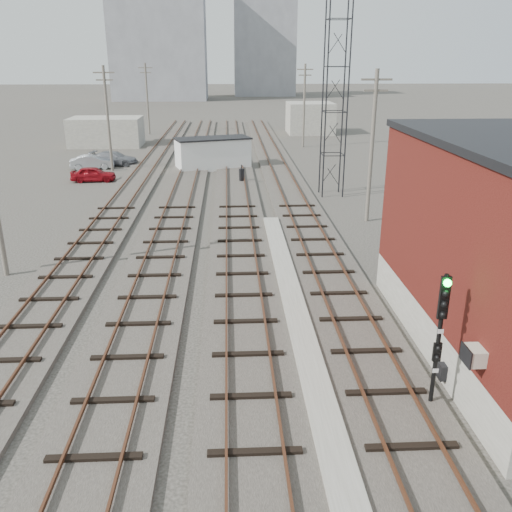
{
  "coord_description": "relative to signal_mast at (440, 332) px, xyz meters",
  "views": [
    {
      "loc": [
        -2.04,
        -4.06,
        9.54
      ],
      "look_at": [
        -1.02,
        15.97,
        2.2
      ],
      "focal_mm": 38.0,
      "sensor_mm": 36.0,
      "label": 1
    }
  ],
  "objects": [
    {
      "name": "ground",
      "position": [
        -3.7,
        51.06,
        -2.46
      ],
      "size": [
        320.0,
        320.0,
        0.0
      ],
      "primitive_type": "plane",
      "color": "#282621",
      "rests_on": "ground"
    },
    {
      "name": "track_right",
      "position": [
        -1.2,
        30.06,
        -2.35
      ],
      "size": [
        3.2,
        90.0,
        0.39
      ],
      "color": "#332D28",
      "rests_on": "ground"
    },
    {
      "name": "track_mid_right",
      "position": [
        -5.2,
        30.06,
        -2.35
      ],
      "size": [
        3.2,
        90.0,
        0.39
      ],
      "color": "#332D28",
      "rests_on": "ground"
    },
    {
      "name": "track_mid_left",
      "position": [
        -9.2,
        30.06,
        -2.35
      ],
      "size": [
        3.2,
        90.0,
        0.39
      ],
      "color": "#332D28",
      "rests_on": "ground"
    },
    {
      "name": "track_left",
      "position": [
        -13.2,
        30.06,
        -2.35
      ],
      "size": [
        3.2,
        90.0,
        0.39
      ],
      "color": "#332D28",
      "rests_on": "ground"
    },
    {
      "name": "platform_curb",
      "position": [
        -3.2,
        5.06,
        -2.33
      ],
      "size": [
        0.9,
        28.0,
        0.26
      ],
      "primitive_type": "cube",
      "color": "gray",
      "rests_on": "ground"
    },
    {
      "name": "lattice_tower",
      "position": [
        1.8,
        26.06,
        5.04
      ],
      "size": [
        1.6,
        1.6,
        15.0
      ],
      "color": "black",
      "rests_on": "ground"
    },
    {
      "name": "utility_pole_left_b",
      "position": [
        -16.2,
        36.06,
        2.34
      ],
      "size": [
        1.8,
        0.24,
        9.0
      ],
      "color": "#595147",
      "rests_on": "ground"
    },
    {
      "name": "utility_pole_left_c",
      "position": [
        -16.2,
        61.06,
        2.34
      ],
      "size": [
        1.8,
        0.24,
        9.0
      ],
      "color": "#595147",
      "rests_on": "ground"
    },
    {
      "name": "utility_pole_right_a",
      "position": [
        2.8,
        19.06,
        2.34
      ],
      "size": [
        1.8,
        0.24,
        9.0
      ],
      "color": "#595147",
      "rests_on": "ground"
    },
    {
      "name": "utility_pole_right_b",
      "position": [
        2.8,
        49.06,
        2.34
      ],
      "size": [
        1.8,
        0.24,
        9.0
      ],
      "color": "#595147",
      "rests_on": "ground"
    },
    {
      "name": "apartment_left",
      "position": [
        -21.7,
        126.06,
        12.54
      ],
      "size": [
        22.0,
        14.0,
        30.0
      ],
      "primitive_type": "cube",
      "color": "gray",
      "rests_on": "ground"
    },
    {
      "name": "apartment_right",
      "position": [
        4.3,
        141.06,
        10.54
      ],
      "size": [
        16.0,
        12.0,
        26.0
      ],
      "primitive_type": "cube",
      "color": "gray",
      "rests_on": "ground"
    },
    {
      "name": "shed_left",
      "position": [
        -19.7,
        51.06,
        -0.86
      ],
      "size": [
        8.0,
        5.0,
        3.2
      ],
      "primitive_type": "cube",
      "color": "gray",
      "rests_on": "ground"
    },
    {
      "name": "shed_right",
      "position": [
        5.3,
        61.06,
        -0.46
      ],
      "size": [
        6.0,
        6.0,
        4.0
      ],
      "primitive_type": "cube",
      "color": "gray",
      "rests_on": "ground"
    },
    {
      "name": "signal_mast",
      "position": [
        0.0,
        0.0,
        0.0
      ],
      "size": [
        0.4,
        0.41,
        4.16
      ],
      "color": "gray",
      "rests_on": "ground"
    },
    {
      "name": "switch_stand",
      "position": [
        -4.7,
        30.35,
        -1.8
      ],
      "size": [
        0.42,
        0.42,
        1.39
      ],
      "rotation": [
        0.0,
        0.0,
        0.38
      ],
      "color": "black",
      "rests_on": "ground"
    },
    {
      "name": "site_trailer",
      "position": [
        -7.14,
        36.59,
        -1.04
      ],
      "size": [
        7.26,
        4.77,
        2.82
      ],
      "rotation": [
        0.0,
        0.0,
        0.3
      ],
      "color": "white",
      "rests_on": "ground"
    },
    {
      "name": "car_red",
      "position": [
        -16.85,
        31.6,
        -1.85
      ],
      "size": [
        3.68,
        1.68,
        1.22
      ],
      "primitive_type": "imported",
      "rotation": [
        0.0,
        0.0,
        1.64
      ],
      "color": "maroon",
      "rests_on": "ground"
    },
    {
      "name": "car_silver",
      "position": [
        -18.17,
        36.97,
        -1.82
      ],
      "size": [
        4.03,
        1.96,
        1.27
      ],
      "primitive_type": "imported",
      "rotation": [
        0.0,
        0.0,
        1.74
      ],
      "color": "#9FA2A6",
      "rests_on": "ground"
    },
    {
      "name": "car_grey",
      "position": [
        -16.54,
        38.83,
        -1.81
      ],
      "size": [
        4.7,
        2.56,
        1.29
      ],
      "primitive_type": "imported",
      "rotation": [
        0.0,
        0.0,
        1.39
      ],
      "color": "slate",
      "rests_on": "ground"
    }
  ]
}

